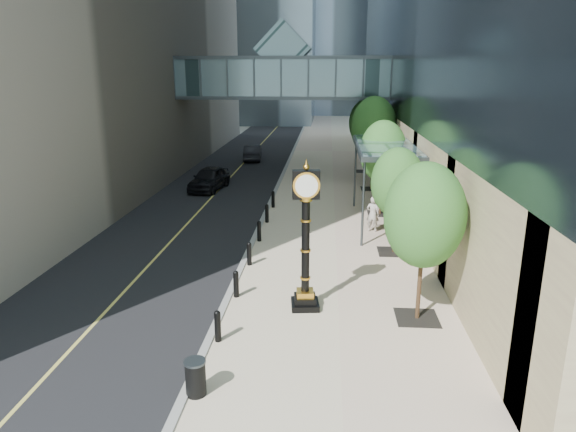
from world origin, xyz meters
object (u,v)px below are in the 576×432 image
object	(u,v)px
pedestrian	(373,214)
car_near	(209,178)
street_clock	(306,248)
car_far	(253,152)
trash_bin	(196,379)

from	to	relation	value
pedestrian	car_near	bearing A→B (deg)	-22.75
street_clock	car_far	world-z (taller)	street_clock
car_near	trash_bin	bearing A→B (deg)	-70.72
pedestrian	car_far	size ratio (longest dim) A/B	0.43
car_far	car_near	bearing A→B (deg)	79.31
pedestrian	trash_bin	bearing A→B (deg)	86.61
car_far	trash_bin	bearing A→B (deg)	90.94
street_clock	pedestrian	world-z (taller)	street_clock
car_near	car_far	distance (m)	12.51
car_near	street_clock	bearing A→B (deg)	-60.25
trash_bin	street_clock	bearing A→B (deg)	64.04
pedestrian	car_near	distance (m)	13.89
trash_bin	car_near	bearing A→B (deg)	101.97
trash_bin	pedestrian	size ratio (longest dim) A/B	0.49
trash_bin	car_far	distance (m)	35.97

